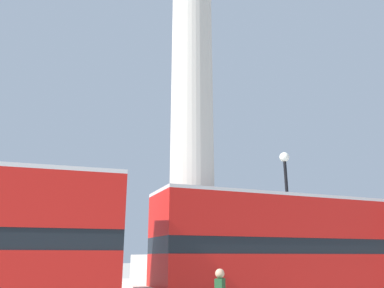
% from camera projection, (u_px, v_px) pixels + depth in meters
% --- Properties ---
extents(monument_column, '(5.97, 5.97, 26.17)m').
position_uv_depth(monument_column, '(192.00, 101.00, 17.92)').
color(monument_column, beige).
rests_on(monument_column, ground_plane).
extents(bus_c, '(11.00, 2.75, 4.28)m').
position_uv_depth(bus_c, '(294.00, 248.00, 14.38)').
color(bus_c, red).
rests_on(bus_c, ground_plane).
extents(street_lamp, '(0.44, 0.44, 6.58)m').
position_uv_depth(street_lamp, '(289.00, 215.00, 16.22)').
color(street_lamp, black).
rests_on(street_lamp, ground_plane).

